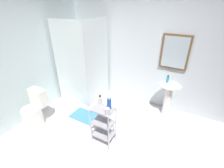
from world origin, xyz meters
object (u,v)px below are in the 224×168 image
at_px(shampoo_bottle_blue, 109,103).
at_px(shower_stall, 85,83).
at_px(pedestal_sink, 169,92).
at_px(hand_soap_bottle, 168,79).
at_px(bath_mat, 85,116).
at_px(lotion_bottle_white, 100,100).
at_px(storage_cart, 103,123).
at_px(toilet, 34,112).
at_px(rinse_cup, 107,111).

bearing_deg(shampoo_bottle_blue, shower_stall, 142.87).
height_order(pedestal_sink, hand_soap_bottle, hand_soap_bottle).
xyz_separation_m(shower_stall, bath_mat, (0.42, -0.63, -0.45)).
relative_size(shower_stall, hand_soap_bottle, 12.89).
relative_size(lotion_bottle_white, bath_mat, 0.31).
distance_m(shower_stall, lotion_bottle_white, 1.47).
relative_size(storage_cart, shampoo_bottle_blue, 3.23).
bearing_deg(shampoo_bottle_blue, pedestal_sink, 60.19).
relative_size(storage_cart, lotion_bottle_white, 3.98).
xyz_separation_m(shower_stall, hand_soap_bottle, (1.92, 0.32, 0.41)).
relative_size(shower_stall, storage_cart, 2.70).
relative_size(shower_stall, lotion_bottle_white, 10.77).
bearing_deg(storage_cart, shampoo_bottle_blue, 37.67).
height_order(hand_soap_bottle, shampoo_bottle_blue, shampoo_bottle_blue).
relative_size(pedestal_sink, toilet, 1.07).
bearing_deg(hand_soap_bottle, storage_cart, -119.05).
relative_size(toilet, storage_cart, 1.03).
bearing_deg(rinse_cup, shampoo_bottle_blue, 109.41).
height_order(shower_stall, pedestal_sink, shower_stall).
xyz_separation_m(toilet, hand_soap_bottle, (2.22, 1.63, 0.56)).
height_order(hand_soap_bottle, rinse_cup, hand_soap_bottle).
bearing_deg(rinse_cup, hand_soap_bottle, 66.68).
bearing_deg(storage_cart, rinse_cup, -29.83).
xyz_separation_m(hand_soap_bottle, rinse_cup, (-0.61, -1.42, -0.08)).
xyz_separation_m(lotion_bottle_white, rinse_cup, (0.24, -0.16, -0.03)).
height_order(pedestal_sink, lotion_bottle_white, lotion_bottle_white).
relative_size(hand_soap_bottle, rinse_cup, 1.45).
xyz_separation_m(toilet, bath_mat, (0.72, 0.68, -0.31)).
bearing_deg(lotion_bottle_white, bath_mat, 154.77).
height_order(storage_cart, hand_soap_bottle, hand_soap_bottle).
xyz_separation_m(shampoo_bottle_blue, rinse_cup, (0.05, -0.14, -0.05)).
height_order(lotion_bottle_white, rinse_cup, lotion_bottle_white).
height_order(shower_stall, storage_cart, shower_stall).
height_order(storage_cart, rinse_cup, rinse_cup).
bearing_deg(rinse_cup, storage_cart, 150.17).
bearing_deg(shower_stall, storage_cart, -40.90).
xyz_separation_m(storage_cart, bath_mat, (-0.75, 0.39, -0.43)).
height_order(hand_soap_bottle, lotion_bottle_white, hand_soap_bottle).
distance_m(pedestal_sink, lotion_bottle_white, 1.59).
bearing_deg(toilet, shampoo_bottle_blue, 12.83).
bearing_deg(pedestal_sink, shower_stall, -170.58).
bearing_deg(bath_mat, toilet, -136.60).
height_order(shower_stall, lotion_bottle_white, shower_stall).
height_order(pedestal_sink, toilet, pedestal_sink).
bearing_deg(hand_soap_bottle, shower_stall, -170.45).
bearing_deg(lotion_bottle_white, toilet, -164.76).
relative_size(rinse_cup, bath_mat, 0.18).
relative_size(storage_cart, hand_soap_bottle, 4.77).
xyz_separation_m(toilet, shampoo_bottle_blue, (1.56, 0.35, 0.53)).
bearing_deg(pedestal_sink, hand_soap_bottle, -174.18).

